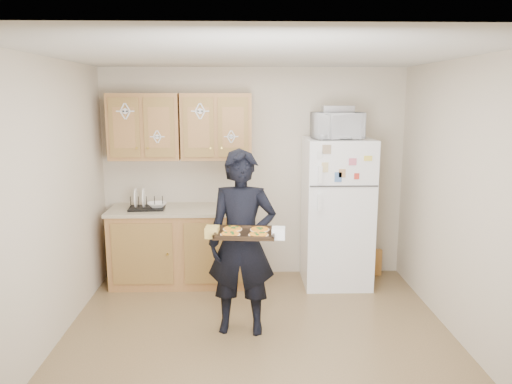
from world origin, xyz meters
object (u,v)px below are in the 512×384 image
person (242,243)px  microwave (337,126)px  dish_rack (147,202)px  refrigerator (337,212)px  baking_tray (245,234)px

person → microwave: bearing=52.8°
dish_rack → person: bearing=-48.2°
person → dish_rack: bearing=137.3°
person → microwave: 1.85m
refrigerator → baking_tray: bearing=-125.5°
person → refrigerator: bearing=53.1°
microwave → dish_rack: (-2.15, 0.07, -0.87)m
person → baking_tray: (0.03, -0.30, 0.17)m
refrigerator → person: person is taller
baking_tray → microwave: 1.96m
person → baking_tray: size_ratio=3.39×
baking_tray → dish_rack: dish_rack is taller
dish_rack → microwave: bearing=-1.8°
person → microwave: microwave is taller
refrigerator → dish_rack: (-2.18, 0.02, 0.13)m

